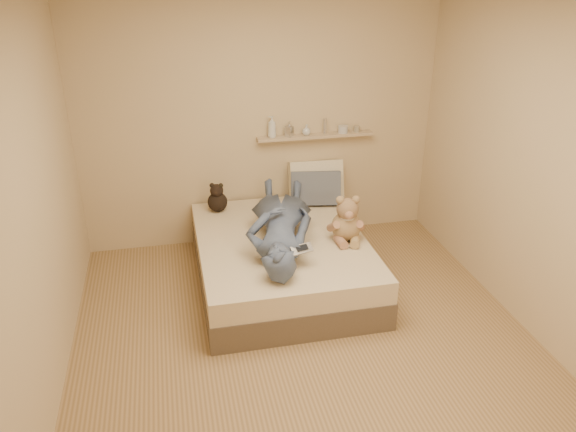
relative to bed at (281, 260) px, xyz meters
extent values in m
plane|color=#9E7D51|center=(0.00, -0.93, -0.22)|extent=(3.80, 3.80, 0.00)
plane|color=tan|center=(0.00, 0.97, 1.08)|extent=(3.60, 0.00, 3.60)
plane|color=tan|center=(0.00, -2.83, 1.08)|extent=(3.60, 0.00, 3.60)
plane|color=tan|center=(-1.80, -0.93, 1.08)|extent=(0.00, 3.80, 3.80)
plane|color=tan|center=(1.80, -0.93, 1.08)|extent=(0.00, 3.80, 3.80)
cube|color=brown|center=(0.00, 0.00, -0.10)|extent=(1.50, 1.90, 0.25)
cube|color=beige|center=(0.00, 0.00, 0.13)|extent=(1.48, 1.88, 0.20)
cube|color=#ABADB2|center=(0.06, -0.53, 0.39)|extent=(0.20, 0.13, 0.06)
cube|color=black|center=(0.06, -0.54, 0.41)|extent=(0.11, 0.07, 0.03)
sphere|color=#9B7F55|center=(0.56, -0.14, 0.36)|extent=(0.26, 0.26, 0.26)
sphere|color=#8E734E|center=(0.56, -0.17, 0.54)|extent=(0.19, 0.19, 0.19)
sphere|color=#998054|center=(0.49, -0.16, 0.62)|extent=(0.07, 0.07, 0.07)
sphere|color=#977B53|center=(0.63, -0.18, 0.62)|extent=(0.07, 0.07, 0.07)
sphere|color=#A17359|center=(0.54, -0.25, 0.52)|extent=(0.08, 0.08, 0.08)
cylinder|color=#A47557|center=(0.44, -0.16, 0.38)|extent=(0.09, 0.18, 0.15)
cylinder|color=#A06D55|center=(0.67, -0.20, 0.38)|extent=(0.14, 0.18, 0.15)
cylinder|color=#A9775A|center=(0.48, -0.25, 0.27)|extent=(0.09, 0.18, 0.09)
cylinder|color=tan|center=(0.61, -0.27, 0.27)|extent=(0.14, 0.19, 0.09)
cylinder|color=beige|center=(0.56, -0.17, 0.46)|extent=(0.16, 0.16, 0.02)
sphere|color=black|center=(-0.50, 0.72, 0.32)|extent=(0.20, 0.20, 0.20)
sphere|color=black|center=(-0.50, 0.71, 0.45)|extent=(0.13, 0.13, 0.13)
sphere|color=black|center=(-0.54, 0.72, 0.50)|extent=(0.05, 0.05, 0.05)
sphere|color=black|center=(-0.46, 0.70, 0.50)|extent=(0.05, 0.05, 0.05)
cube|color=beige|center=(0.54, 0.83, 0.43)|extent=(0.56, 0.30, 0.43)
cube|color=slate|center=(0.50, 0.69, 0.40)|extent=(0.53, 0.32, 0.37)
imported|color=#4A5874|center=(-0.02, -0.06, 0.41)|extent=(0.91, 1.65, 0.37)
cube|color=tan|center=(0.55, 0.91, 0.88)|extent=(1.20, 0.12, 0.03)
imported|color=silver|center=(0.10, 0.91, 1.00)|extent=(0.09, 0.09, 0.22)
imported|color=silver|center=(0.27, 0.91, 0.97)|extent=(0.10, 0.10, 0.15)
imported|color=silver|center=(0.45, 0.91, 0.95)|extent=(0.11, 0.11, 0.11)
cylinder|color=silver|center=(0.65, 0.91, 0.97)|extent=(0.03, 0.03, 0.16)
cylinder|color=silver|center=(0.84, 0.91, 0.93)|extent=(0.10, 0.10, 0.07)
cylinder|color=#A49D8C|center=(0.99, 0.91, 0.92)|extent=(0.07, 0.07, 0.06)
camera|label=1|loc=(-0.91, -4.40, 2.55)|focal=35.00mm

